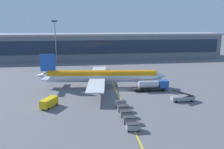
# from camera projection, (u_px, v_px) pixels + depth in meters

# --- Properties ---
(ground_plane) EXTENTS (700.00, 700.00, 0.00)m
(ground_plane) POSITION_uv_depth(u_px,v_px,m) (123.00, 91.00, 68.41)
(ground_plane) COLOR slate
(apron_lead_in_line) EXTENTS (1.23, 80.00, 0.01)m
(apron_lead_in_line) POSITION_uv_depth(u_px,v_px,m) (115.00, 89.00, 70.07)
(apron_lead_in_line) COLOR yellow
(apron_lead_in_line) RESTS_ON ground_plane
(terminal_building) EXTENTS (175.36, 17.46, 14.37)m
(terminal_building) POSITION_uv_depth(u_px,v_px,m) (74.00, 46.00, 127.96)
(terminal_building) COLOR slate
(terminal_building) RESTS_ON ground_plane
(main_airliner) EXTENTS (42.51, 33.91, 10.84)m
(main_airliner) POSITION_uv_depth(u_px,v_px,m) (101.00, 76.00, 71.81)
(main_airliner) COLOR silver
(main_airliner) RESTS_ON ground_plane
(fuel_tanker) EXTENTS (10.90, 3.04, 3.25)m
(fuel_tanker) POSITION_uv_depth(u_px,v_px,m) (153.00, 85.00, 68.08)
(fuel_tanker) COLOR #232326
(fuel_tanker) RESTS_ON ground_plane
(crew_van) EXTENTS (4.25, 5.39, 2.30)m
(crew_van) POSITION_uv_depth(u_px,v_px,m) (49.00, 102.00, 54.97)
(crew_van) COLOR yellow
(crew_van) RESTS_ON ground_plane
(belt_loader) EXTENTS (6.93, 2.08, 3.49)m
(belt_loader) POSITION_uv_depth(u_px,v_px,m) (183.00, 98.00, 59.07)
(belt_loader) COLOR gray
(belt_loader) RESTS_ON ground_plane
(baggage_cart_0) EXTENTS (2.68, 1.67, 1.48)m
(baggage_cart_0) POSITION_uv_depth(u_px,v_px,m) (133.00, 127.00, 43.14)
(baggage_cart_0) COLOR gray
(baggage_cart_0) RESTS_ON ground_plane
(baggage_cart_1) EXTENTS (2.68, 1.67, 1.48)m
(baggage_cart_1) POSITION_uv_depth(u_px,v_px,m) (129.00, 120.00, 46.22)
(baggage_cart_1) COLOR #595B60
(baggage_cart_1) RESTS_ON ground_plane
(baggage_cart_2) EXTENTS (2.68, 1.67, 1.48)m
(baggage_cart_2) POSITION_uv_depth(u_px,v_px,m) (126.00, 114.00, 49.30)
(baggage_cart_2) COLOR #595B60
(baggage_cart_2) RESTS_ON ground_plane
(baggage_cart_3) EXTENTS (2.68, 1.67, 1.48)m
(baggage_cart_3) POSITION_uv_depth(u_px,v_px,m) (123.00, 108.00, 52.38)
(baggage_cart_3) COLOR #595B60
(baggage_cart_3) RESTS_ON ground_plane
(baggage_cart_4) EXTENTS (2.68, 1.67, 1.48)m
(baggage_cart_4) POSITION_uv_depth(u_px,v_px,m) (121.00, 103.00, 55.45)
(baggage_cart_4) COLOR gray
(baggage_cart_4) RESTS_ON ground_plane
(apron_light_mast_0) EXTENTS (2.80, 0.50, 21.65)m
(apron_light_mast_0) POSITION_uv_depth(u_px,v_px,m) (55.00, 38.00, 114.01)
(apron_light_mast_0) COLOR gray
(apron_light_mast_0) RESTS_ON ground_plane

